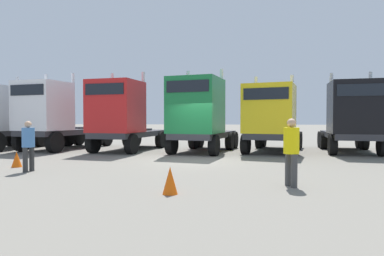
{
  "coord_description": "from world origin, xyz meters",
  "views": [
    {
      "loc": [
        1.87,
        -14.04,
        1.75
      ],
      "look_at": [
        -0.59,
        4.67,
        1.26
      ],
      "focal_mm": 31.05,
      "sensor_mm": 36.0,
      "label": 1
    }
  ],
  "objects_px": {
    "semi_truck_white": "(52,116)",
    "semi_truck_yellow": "(271,118)",
    "semi_truck_black": "(353,117)",
    "traffic_cone_near": "(170,180)",
    "traffic_cone_mid": "(17,159)",
    "visitor_in_hivis": "(291,147)",
    "visitor_with_camera": "(28,142)",
    "semi_truck_green": "(199,114)",
    "semi_truck_red": "(122,116)"
  },
  "relations": [
    {
      "from": "semi_truck_white",
      "to": "visitor_with_camera",
      "type": "height_order",
      "value": "semi_truck_white"
    },
    {
      "from": "semi_truck_white",
      "to": "semi_truck_yellow",
      "type": "relative_size",
      "value": 1.0
    },
    {
      "from": "semi_truck_white",
      "to": "visitor_with_camera",
      "type": "relative_size",
      "value": 3.78
    },
    {
      "from": "semi_truck_white",
      "to": "semi_truck_green",
      "type": "bearing_deg",
      "value": 97.89
    },
    {
      "from": "traffic_cone_near",
      "to": "semi_truck_red",
      "type": "bearing_deg",
      "value": 115.12
    },
    {
      "from": "semi_truck_black",
      "to": "traffic_cone_near",
      "type": "height_order",
      "value": "semi_truck_black"
    },
    {
      "from": "semi_truck_red",
      "to": "semi_truck_yellow",
      "type": "bearing_deg",
      "value": 100.63
    },
    {
      "from": "semi_truck_yellow",
      "to": "semi_truck_white",
      "type": "bearing_deg",
      "value": -74.72
    },
    {
      "from": "semi_truck_red",
      "to": "semi_truck_green",
      "type": "relative_size",
      "value": 1.09
    },
    {
      "from": "semi_truck_white",
      "to": "traffic_cone_mid",
      "type": "relative_size",
      "value": 11.23
    },
    {
      "from": "semi_truck_yellow",
      "to": "traffic_cone_mid",
      "type": "height_order",
      "value": "semi_truck_yellow"
    },
    {
      "from": "semi_truck_white",
      "to": "traffic_cone_near",
      "type": "height_order",
      "value": "semi_truck_white"
    },
    {
      "from": "traffic_cone_mid",
      "to": "visitor_in_hivis",
      "type": "bearing_deg",
      "value": -13.95
    },
    {
      "from": "semi_truck_red",
      "to": "visitor_in_hivis",
      "type": "distance_m",
      "value": 11.37
    },
    {
      "from": "semi_truck_red",
      "to": "traffic_cone_mid",
      "type": "relative_size",
      "value": 11.52
    },
    {
      "from": "semi_truck_red",
      "to": "semi_truck_white",
      "type": "bearing_deg",
      "value": -83.22
    },
    {
      "from": "semi_truck_green",
      "to": "semi_truck_white",
      "type": "bearing_deg",
      "value": -81.0
    },
    {
      "from": "semi_truck_black",
      "to": "traffic_cone_mid",
      "type": "xyz_separation_m",
      "value": [
        -13.91,
        -6.63,
        -1.59
      ]
    },
    {
      "from": "semi_truck_red",
      "to": "visitor_in_hivis",
      "type": "height_order",
      "value": "semi_truck_red"
    },
    {
      "from": "semi_truck_green",
      "to": "traffic_cone_mid",
      "type": "distance_m",
      "value": 8.62
    },
    {
      "from": "semi_truck_yellow",
      "to": "semi_truck_black",
      "type": "distance_m",
      "value": 4.1
    },
    {
      "from": "semi_truck_green",
      "to": "visitor_with_camera",
      "type": "xyz_separation_m",
      "value": [
        -5.0,
        -6.78,
        -1.03
      ]
    },
    {
      "from": "visitor_in_hivis",
      "to": "visitor_with_camera",
      "type": "distance_m",
      "value": 8.43
    },
    {
      "from": "semi_truck_green",
      "to": "semi_truck_black",
      "type": "height_order",
      "value": "semi_truck_green"
    },
    {
      "from": "semi_truck_green",
      "to": "visitor_in_hivis",
      "type": "distance_m",
      "value": 8.88
    },
    {
      "from": "traffic_cone_near",
      "to": "traffic_cone_mid",
      "type": "relative_size",
      "value": 1.13
    },
    {
      "from": "visitor_in_hivis",
      "to": "traffic_cone_mid",
      "type": "relative_size",
      "value": 3.11
    },
    {
      "from": "visitor_in_hivis",
      "to": "semi_truck_yellow",
      "type": "bearing_deg",
      "value": -116.8
    },
    {
      "from": "semi_truck_yellow",
      "to": "visitor_in_hivis",
      "type": "distance_m",
      "value": 8.78
    },
    {
      "from": "semi_truck_white",
      "to": "semi_truck_yellow",
      "type": "bearing_deg",
      "value": 101.46
    },
    {
      "from": "visitor_in_hivis",
      "to": "traffic_cone_near",
      "type": "height_order",
      "value": "visitor_in_hivis"
    },
    {
      "from": "semi_truck_white",
      "to": "traffic_cone_mid",
      "type": "xyz_separation_m",
      "value": [
        2.25,
        -6.28,
        -1.67
      ]
    },
    {
      "from": "semi_truck_black",
      "to": "semi_truck_white",
      "type": "bearing_deg",
      "value": -81.51
    },
    {
      "from": "semi_truck_green",
      "to": "semi_truck_black",
      "type": "bearing_deg",
      "value": 107.75
    },
    {
      "from": "visitor_with_camera",
      "to": "semi_truck_red",
      "type": "bearing_deg",
      "value": -85.79
    },
    {
      "from": "semi_truck_black",
      "to": "visitor_in_hivis",
      "type": "xyz_separation_m",
      "value": [
        -4.5,
        -8.97,
        -0.84
      ]
    },
    {
      "from": "semi_truck_yellow",
      "to": "visitor_with_camera",
      "type": "distance_m",
      "value": 11.43
    },
    {
      "from": "visitor_with_camera",
      "to": "semi_truck_black",
      "type": "bearing_deg",
      "value": -138.87
    },
    {
      "from": "semi_truck_green",
      "to": "semi_truck_yellow",
      "type": "height_order",
      "value": "semi_truck_green"
    },
    {
      "from": "semi_truck_white",
      "to": "traffic_cone_near",
      "type": "xyz_separation_m",
      "value": [
        8.7,
        -9.89,
        -1.63
      ]
    },
    {
      "from": "semi_truck_yellow",
      "to": "traffic_cone_near",
      "type": "xyz_separation_m",
      "value": [
        -3.37,
        -10.01,
        -1.49
      ]
    },
    {
      "from": "semi_truck_red",
      "to": "visitor_in_hivis",
      "type": "relative_size",
      "value": 3.7
    },
    {
      "from": "semi_truck_white",
      "to": "semi_truck_red",
      "type": "bearing_deg",
      "value": 98.93
    },
    {
      "from": "semi_truck_green",
      "to": "semi_truck_yellow",
      "type": "bearing_deg",
      "value": 110.51
    },
    {
      "from": "traffic_cone_near",
      "to": "traffic_cone_mid",
      "type": "xyz_separation_m",
      "value": [
        -6.45,
        3.6,
        -0.04
      ]
    },
    {
      "from": "visitor_with_camera",
      "to": "traffic_cone_mid",
      "type": "xyz_separation_m",
      "value": [
        -1.1,
        0.93,
        -0.7
      ]
    },
    {
      "from": "semi_truck_black",
      "to": "traffic_cone_near",
      "type": "distance_m",
      "value": 12.76
    },
    {
      "from": "visitor_in_hivis",
      "to": "traffic_cone_mid",
      "type": "height_order",
      "value": "visitor_in_hivis"
    },
    {
      "from": "visitor_in_hivis",
      "to": "semi_truck_green",
      "type": "bearing_deg",
      "value": -92.07
    },
    {
      "from": "semi_truck_black",
      "to": "traffic_cone_mid",
      "type": "relative_size",
      "value": 10.67
    }
  ]
}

